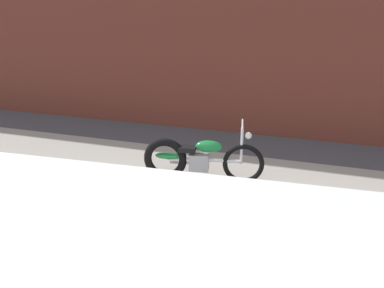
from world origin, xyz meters
TOP-DOWN VIEW (x-y plane):
  - ground_plane at (0.00, 0.00)m, footprint 80.00×80.00m
  - sidewalk_slab at (0.00, 1.75)m, footprint 36.00×3.50m
  - motorcycle_green at (-0.20, 2.03)m, footprint 1.98×0.68m

SIDE VIEW (x-z plane):
  - ground_plane at x=0.00m, z-range 0.00..0.00m
  - sidewalk_slab at x=0.00m, z-range 0.00..0.01m
  - motorcycle_green at x=-0.20m, z-range -0.12..0.91m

